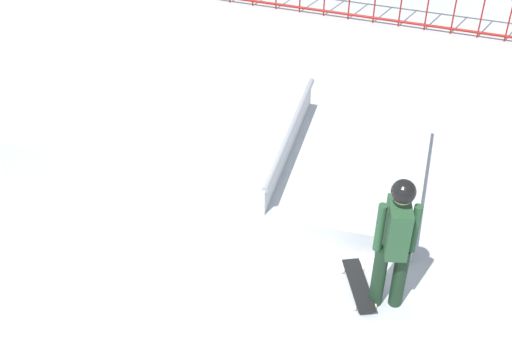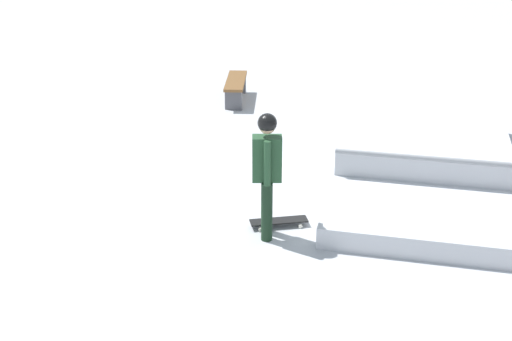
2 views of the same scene
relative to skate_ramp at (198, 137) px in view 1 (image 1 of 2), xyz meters
The scene contains 4 objects.
ground_plane 1.32m from the skate_ramp, 80.19° to the right, with size 60.00×60.00×0.00m, color #B7BABF.
skate_ramp is the anchor object (origin of this frame).
skater 3.59m from the skate_ramp, 33.43° to the right, with size 0.43×0.42×1.73m.
skateboard 3.22m from the skate_ramp, 35.07° to the right, with size 0.51×0.81×0.09m.
Camera 1 is at (2.86, -5.99, 5.88)m, focal length 48.43 mm.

